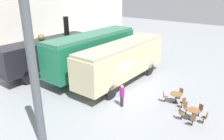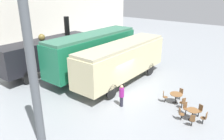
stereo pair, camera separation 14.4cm
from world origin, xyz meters
The scene contains 17 objects.
ground_plane centered at (0.00, 0.00, 0.00)m, with size 80.00×80.00×0.00m, color gray.
backdrop_wall centered at (0.00, 15.43, 4.50)m, with size 44.00×0.15×9.00m.
steam_locomotive centered at (-0.94, 8.35, 2.08)m, with size 9.73×2.41×5.21m.
streamlined_locomotive centered at (1.89, 4.23, 2.41)m, with size 12.20×2.45×4.04m.
passenger_coach_vintage centered at (1.38, 1.00, 2.14)m, with size 10.24×2.51×3.56m.
cafe_table_near centered at (0.60, -4.33, 0.61)m, with size 0.90×0.90×0.76m.
cafe_table_mid centered at (-0.87, -6.04, 0.57)m, with size 0.76×0.76×0.76m.
cafe_chair_0 centered at (0.22, -3.60, 0.51)m, with size 0.39×0.40×0.87m.
cafe_chair_1 centered at (0.15, -5.02, 0.51)m, with size 0.39×0.40×0.87m.
cafe_chair_2 centered at (1.42, -4.37, 0.51)m, with size 0.36×0.36×0.87m.
cafe_chair_3 centered at (-0.43, -5.43, 0.51)m, with size 0.40×0.40×0.87m.
cafe_chair_4 centered at (-1.31, -5.43, 0.51)m, with size 0.40×0.40×0.87m.
cafe_chair_5 centered at (-1.58, -6.27, 0.51)m, with size 0.39×0.37×0.87m.
cafe_chair_6 centered at (-0.87, -6.79, 0.51)m, with size 0.36×0.36×0.87m.
cafe_chair_7 centered at (-0.15, -6.27, 0.51)m, with size 0.39×0.37×0.87m.
visitor_person centered at (-2.17, -1.43, 0.89)m, with size 0.34×0.34×1.65m.
support_pillar centered at (-8.00, -0.18, 4.00)m, with size 0.44×0.44×8.00m.
Camera 1 is at (-13.55, -9.18, 7.99)m, focal length 35.00 mm.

